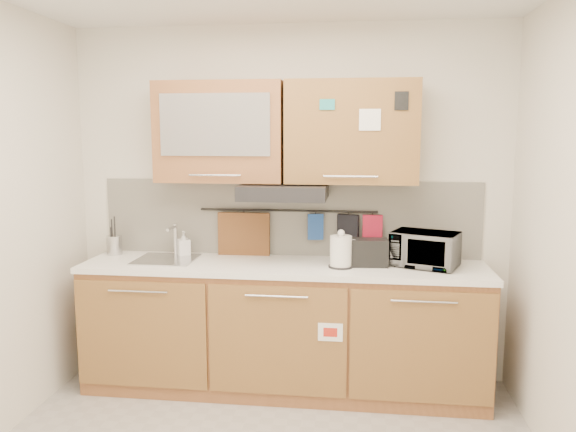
# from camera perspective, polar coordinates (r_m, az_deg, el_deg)

# --- Properties ---
(wall_back) EXTENTS (3.20, 0.00, 3.20)m
(wall_back) POSITION_cam_1_polar(r_m,az_deg,el_deg) (4.17, 0.05, 1.19)
(wall_back) COLOR silver
(wall_back) RESTS_ON ground
(base_cabinet) EXTENTS (2.80, 0.64, 0.88)m
(base_cabinet) POSITION_cam_1_polar(r_m,az_deg,el_deg) (4.08, -0.49, -11.91)
(base_cabinet) COLOR #A7683B
(base_cabinet) RESTS_ON floor
(countertop) EXTENTS (2.82, 0.62, 0.04)m
(countertop) POSITION_cam_1_polar(r_m,az_deg,el_deg) (3.94, -0.51, -5.15)
(countertop) COLOR white
(countertop) RESTS_ON base_cabinet
(backsplash) EXTENTS (2.80, 0.02, 0.56)m
(backsplash) POSITION_cam_1_polar(r_m,az_deg,el_deg) (4.17, 0.03, -0.19)
(backsplash) COLOR silver
(backsplash) RESTS_ON countertop
(upper_cabinets) EXTENTS (1.82, 0.37, 0.70)m
(upper_cabinets) POSITION_cam_1_polar(r_m,az_deg,el_deg) (3.96, -0.34, 8.51)
(upper_cabinets) COLOR #A7683B
(upper_cabinets) RESTS_ON wall_back
(range_hood) EXTENTS (0.60, 0.46, 0.10)m
(range_hood) POSITION_cam_1_polar(r_m,az_deg,el_deg) (3.91, -0.40, 2.49)
(range_hood) COLOR black
(range_hood) RESTS_ON upper_cabinets
(sink) EXTENTS (0.42, 0.40, 0.26)m
(sink) POSITION_cam_1_polar(r_m,az_deg,el_deg) (4.14, -12.22, -4.31)
(sink) COLOR silver
(sink) RESTS_ON countertop
(utensil_rail) EXTENTS (1.30, 0.02, 0.02)m
(utensil_rail) POSITION_cam_1_polar(r_m,az_deg,el_deg) (4.12, -0.03, 0.56)
(utensil_rail) COLOR black
(utensil_rail) RESTS_ON backsplash
(utensil_crock) EXTENTS (0.15, 0.15, 0.29)m
(utensil_crock) POSITION_cam_1_polar(r_m,az_deg,el_deg) (4.42, -17.22, -2.80)
(utensil_crock) COLOR #B0B0B4
(utensil_crock) RESTS_ON countertop
(kettle) EXTENTS (0.20, 0.19, 0.26)m
(kettle) POSITION_cam_1_polar(r_m,az_deg,el_deg) (3.82, 5.41, -3.70)
(kettle) COLOR silver
(kettle) RESTS_ON countertop
(toaster) EXTENTS (0.25, 0.16, 0.19)m
(toaster) POSITION_cam_1_polar(r_m,az_deg,el_deg) (3.89, 8.27, -3.66)
(toaster) COLOR black
(toaster) RESTS_ON countertop
(microwave) EXTENTS (0.51, 0.43, 0.24)m
(microwave) POSITION_cam_1_polar(r_m,az_deg,el_deg) (3.94, 13.73, -3.30)
(microwave) COLOR #999999
(microwave) RESTS_ON countertop
(soap_bottle) EXTENTS (0.12, 0.12, 0.19)m
(soap_bottle) POSITION_cam_1_polar(r_m,az_deg,el_deg) (4.23, -10.54, -2.78)
(soap_bottle) COLOR #999999
(soap_bottle) RESTS_ON countertop
(cutting_board) EXTENTS (0.39, 0.03, 0.48)m
(cutting_board) POSITION_cam_1_polar(r_m,az_deg,el_deg) (4.21, -4.50, -2.90)
(cutting_board) COLOR brown
(cutting_board) RESTS_ON utensil_rail
(oven_mitt) EXTENTS (0.12, 0.05, 0.19)m
(oven_mitt) POSITION_cam_1_polar(r_m,az_deg,el_deg) (4.11, 2.81, -1.11)
(oven_mitt) COLOR #21499A
(oven_mitt) RESTS_ON utensil_rail
(dark_pouch) EXTENTS (0.16, 0.09, 0.24)m
(dark_pouch) POSITION_cam_1_polar(r_m,az_deg,el_deg) (4.10, 6.12, -1.54)
(dark_pouch) COLOR black
(dark_pouch) RESTS_ON utensil_rail
(pot_holder) EXTENTS (0.14, 0.03, 0.17)m
(pot_holder) POSITION_cam_1_polar(r_m,az_deg,el_deg) (4.10, 8.58, -1.11)
(pot_holder) COLOR #B51833
(pot_holder) RESTS_ON utensil_rail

